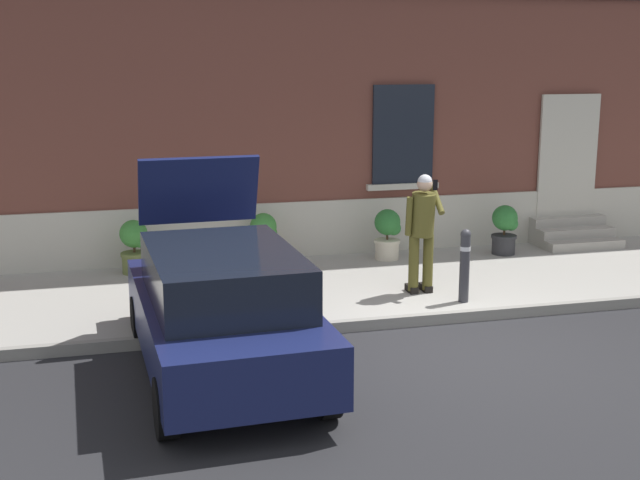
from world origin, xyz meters
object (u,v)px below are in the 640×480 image
Objects in this scene: hatchback_car_navy at (222,308)px; planter_cream at (388,233)px; person_on_phone at (422,226)px; bollard_far_left at (155,283)px; planter_charcoal at (505,228)px; bollard_near_person at (465,263)px; planter_terracotta at (264,237)px; planter_olive at (135,245)px.

hatchback_car_navy is 5.41m from planter_cream.
hatchback_car_navy is 4.80× the size of planter_cream.
planter_cream is (0.20, 2.08, -0.55)m from person_on_phone.
bollard_far_left reaches higher than planter_charcoal.
bollard_near_person is at bearing -85.27° from planter_cream.
person_on_phone reaches higher than bollard_far_left.
planter_terracotta is at bearing 55.47° from bollard_far_left.
bollard_near_person is 1.22× the size of planter_cream.
hatchback_car_navy is 3.85m from person_on_phone.
bollard_far_left is (-4.25, 0.00, 0.00)m from bollard_near_person.
bollard_near_person reaches higher than planter_terracotta.
planter_terracotta is at bearing 175.42° from planter_charcoal.
planter_olive and planter_terracotta have the same top height.
planter_terracotta is (1.32, 4.38, -0.19)m from hatchback_car_navy.
planter_olive is 4.18m from planter_cream.
person_on_phone is at bearing -50.20° from planter_terracotta.
person_on_phone is (3.83, 0.56, 0.44)m from bollard_far_left.
bollard_far_left is (-0.63, 1.56, -0.09)m from hatchback_car_navy.
person_on_phone reaches higher than bollard_near_person.
bollard_near_person reaches higher than planter_charcoal.
hatchback_car_navy is at bearing -129.06° from planter_cream.
bollard_far_left is 1.22× the size of planter_terracotta.
planter_cream is at bearing 50.94° from hatchback_car_navy.
planter_terracotta is (2.09, 0.06, 0.00)m from planter_olive.
planter_olive is (-0.78, 4.32, -0.19)m from hatchback_car_navy.
planter_terracotta is 4.19m from planter_charcoal.
hatchback_car_navy reaches higher than bollard_near_person.
bollard_far_left is 6.61m from planter_charcoal.
person_on_phone reaches higher than planter_terracotta.
person_on_phone is at bearing 8.35° from bollard_far_left.
hatchback_car_navy is 4.80× the size of planter_charcoal.
bollard_far_left is 4.82m from planter_cream.
planter_terracotta is at bearing 129.27° from bollard_near_person.
person_on_phone is 2.04× the size of planter_olive.
planter_cream is (3.41, 4.20, -0.19)m from hatchback_car_navy.
hatchback_car_navy is 3.95× the size of bollard_near_person.
planter_olive is 2.09m from planter_terracotta.
planter_cream is at bearing 175.86° from planter_charcoal.
planter_cream is (4.18, -0.13, 0.00)m from planter_olive.
bollard_near_person is 3.12m from planter_charcoal.
planter_olive is 1.00× the size of planter_terracotta.
planter_charcoal is (6.27, -0.28, 0.00)m from planter_olive.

